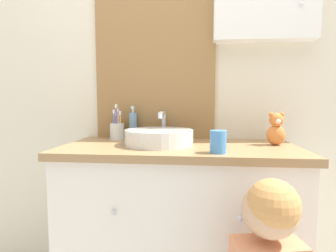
# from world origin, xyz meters

# --- Properties ---
(wall_back) EXTENTS (3.20, 0.18, 2.50)m
(wall_back) POSITION_xyz_m (0.02, 0.62, 1.28)
(wall_back) COLOR beige
(wall_back) RESTS_ON ground_plane
(vanity_counter) EXTENTS (1.15, 0.53, 0.88)m
(vanity_counter) POSITION_xyz_m (0.00, 0.34, 0.44)
(vanity_counter) COLOR silver
(vanity_counter) RESTS_ON ground_plane
(sink_basin) EXTENTS (0.34, 0.39, 0.16)m
(sink_basin) POSITION_xyz_m (-0.10, 0.35, 0.93)
(sink_basin) COLOR silver
(sink_basin) RESTS_ON vanity_counter
(toothbrush_holder) EXTENTS (0.08, 0.08, 0.20)m
(toothbrush_holder) POSITION_xyz_m (-0.37, 0.51, 0.94)
(toothbrush_holder) COLOR silver
(toothbrush_holder) RESTS_ON vanity_counter
(soap_dispenser) EXTENTS (0.05, 0.05, 0.19)m
(soap_dispenser) POSITION_xyz_m (-0.28, 0.54, 0.96)
(soap_dispenser) COLOR #6B93B2
(soap_dispenser) RESTS_ON vanity_counter
(teddy_bear) EXTENTS (0.09, 0.08, 0.16)m
(teddy_bear) POSITION_xyz_m (0.48, 0.39, 0.96)
(teddy_bear) COLOR orange
(teddy_bear) RESTS_ON vanity_counter
(drinking_cup) EXTENTS (0.07, 0.07, 0.10)m
(drinking_cup) POSITION_xyz_m (0.17, 0.16, 0.93)
(drinking_cup) COLOR #4789D1
(drinking_cup) RESTS_ON vanity_counter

